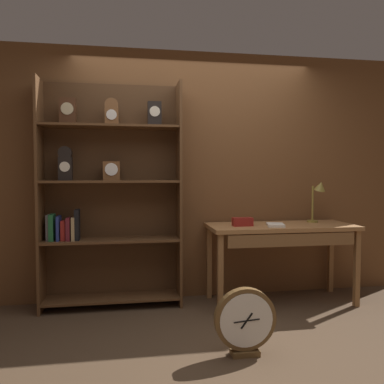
% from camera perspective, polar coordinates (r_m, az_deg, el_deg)
% --- Properties ---
extents(ground_plane, '(10.00, 10.00, 0.00)m').
position_cam_1_polar(ground_plane, '(3.17, 4.47, -21.86)').
color(ground_plane, '#4C3826').
extents(back_wood_panel, '(4.80, 0.05, 2.60)m').
position_cam_1_polar(back_wood_panel, '(4.14, 0.26, 2.49)').
color(back_wood_panel, brown).
rests_on(back_wood_panel, ground).
extents(bookshelf, '(1.35, 0.34, 2.22)m').
position_cam_1_polar(bookshelf, '(3.90, -12.30, -0.33)').
color(bookshelf, brown).
rests_on(bookshelf, ground).
extents(workbench, '(1.48, 0.60, 0.80)m').
position_cam_1_polar(workbench, '(4.04, 13.08, -6.03)').
color(workbench, '#9E6B3D').
rests_on(workbench, ground).
extents(desk_lamp, '(0.19, 0.19, 0.45)m').
position_cam_1_polar(desk_lamp, '(4.30, 18.12, -0.15)').
color(desk_lamp, olive).
rests_on(desk_lamp, workbench).
extents(toolbox_small, '(0.20, 0.09, 0.08)m').
position_cam_1_polar(toolbox_small, '(3.87, 7.44, -4.37)').
color(toolbox_small, maroon).
rests_on(toolbox_small, workbench).
extents(open_repair_manual, '(0.21, 0.25, 0.02)m').
position_cam_1_polar(open_repair_manual, '(3.91, 12.20, -4.76)').
color(open_repair_manual, silver).
rests_on(open_repair_manual, workbench).
extents(round_clock_large, '(0.45, 0.11, 0.49)m').
position_cam_1_polar(round_clock_large, '(2.97, 7.84, -18.32)').
color(round_clock_large, brown).
rests_on(round_clock_large, ground).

